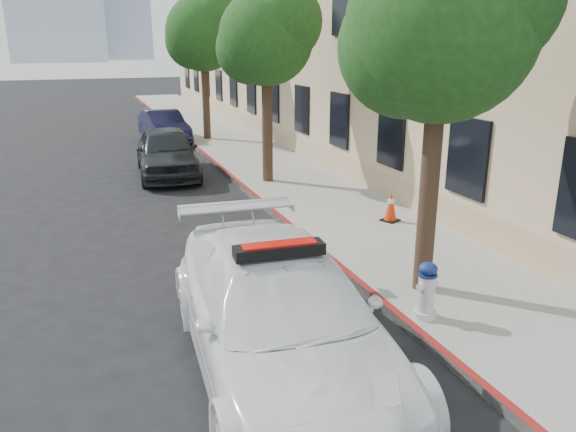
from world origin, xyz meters
The scene contains 12 objects.
ground centered at (0.00, 0.00, 0.00)m, with size 120.00×120.00×0.00m, color black.
sidewalk centered at (3.60, 10.00, 0.07)m, with size 3.20×50.00×0.15m, color gray.
curb_strip centered at (2.06, 10.00, 0.07)m, with size 0.12×50.00×0.15m, color maroon.
building centered at (9.20, 15.00, 5.00)m, with size 8.00×36.00×10.00m, color tan.
tree_near centered at (2.93, -2.01, 4.27)m, with size 2.92×2.82×5.62m.
tree_mid centered at (2.93, 5.99, 4.16)m, with size 2.77×2.64×5.43m.
tree_far centered at (2.93, 13.99, 4.39)m, with size 3.10×3.00×5.81m.
police_car centered at (-0.04, -3.26, 0.80)m, with size 2.58×5.61×1.74m.
parked_car_mid centered at (0.35, 8.30, 0.75)m, with size 1.78×4.42×1.51m, color black.
parked_car_far centered at (1.20, 14.58, 0.65)m, with size 1.38×3.95×1.30m, color black.
fire_hydrant centered at (2.35, -2.91, 0.57)m, with size 0.37×0.33×0.86m.
traffic_cone centered at (4.26, 1.34, 0.49)m, with size 0.47×0.47×0.68m.
Camera 1 is at (-2.15, -9.19, 4.04)m, focal length 35.00 mm.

